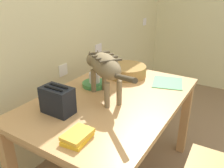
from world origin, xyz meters
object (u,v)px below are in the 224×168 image
(dining_table, at_px, (112,107))
(coffee_mug, at_px, (95,77))
(saucer_bowl, at_px, (95,84))
(book_stack, at_px, (77,136))
(cat, at_px, (104,66))
(magazine, at_px, (168,82))
(toaster, at_px, (58,100))
(wicker_basket, at_px, (127,71))

(dining_table, bearing_deg, coffee_mug, 66.32)
(saucer_bowl, distance_m, book_stack, 0.69)
(dining_table, bearing_deg, cat, 112.29)
(dining_table, bearing_deg, saucer_bowl, 67.09)
(magazine, relative_size, toaster, 1.31)
(dining_table, bearing_deg, wicker_basket, 14.57)
(wicker_basket, bearing_deg, coffee_mug, 161.64)
(dining_table, distance_m, toaster, 0.44)
(dining_table, bearing_deg, magazine, -29.04)
(magazine, relative_size, book_stack, 1.53)
(cat, relative_size, book_stack, 3.46)
(magazine, xyz_separation_m, toaster, (-0.82, 0.43, 0.08))
(coffee_mug, height_order, book_stack, coffee_mug)
(coffee_mug, distance_m, toaster, 0.46)
(book_stack, distance_m, wicker_basket, 0.97)
(dining_table, distance_m, magazine, 0.53)
(dining_table, xyz_separation_m, book_stack, (-0.52, -0.11, 0.11))
(dining_table, relative_size, book_stack, 7.85)
(dining_table, xyz_separation_m, toaster, (-0.36, 0.17, 0.17))
(wicker_basket, height_order, toaster, toaster)
(dining_table, relative_size, toaster, 6.71)
(saucer_bowl, distance_m, toaster, 0.46)
(saucer_bowl, bearing_deg, cat, -124.33)
(cat, relative_size, wicker_basket, 1.75)
(book_stack, bearing_deg, cat, 18.10)
(cat, height_order, wicker_basket, cat)
(coffee_mug, height_order, magazine, coffee_mug)
(saucer_bowl, bearing_deg, coffee_mug, 0.00)
(cat, bearing_deg, magazine, 1.74)
(coffee_mug, height_order, toaster, toaster)
(cat, distance_m, coffee_mug, 0.26)
(saucer_bowl, xyz_separation_m, toaster, (-0.46, -0.05, 0.07))
(magazine, bearing_deg, toaster, 136.03)
(dining_table, distance_m, book_stack, 0.54)
(book_stack, bearing_deg, magazine, -8.36)
(magazine, bearing_deg, coffee_mug, 110.80)
(coffee_mug, distance_m, wicker_basket, 0.35)
(coffee_mug, xyz_separation_m, magazine, (0.36, -0.47, -0.07))
(coffee_mug, bearing_deg, dining_table, -113.68)
(wicker_basket, relative_size, toaster, 1.69)
(dining_table, height_order, coffee_mug, coffee_mug)
(book_stack, relative_size, toaster, 0.86)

